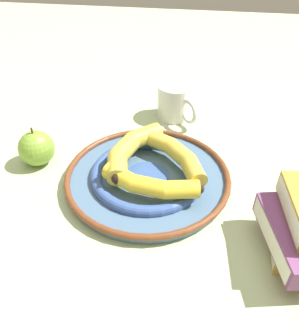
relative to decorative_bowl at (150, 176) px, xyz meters
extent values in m
plane|color=#B2C693|center=(0.02, 0.00, -0.01)|extent=(2.80, 2.80, 0.00)
cylinder|color=slate|center=(0.00, 0.00, -0.01)|extent=(0.31, 0.31, 0.01)
torus|color=#385699|center=(0.00, 0.00, 0.00)|extent=(0.22, 0.22, 0.02)
cylinder|color=#385699|center=(0.00, 0.00, 0.00)|extent=(0.08, 0.08, 0.00)
torus|color=brown|center=(0.00, 0.00, 0.00)|extent=(0.32, 0.32, 0.01)
cylinder|color=gold|center=(-0.09, -0.02, 0.03)|extent=(0.07, 0.07, 0.04)
cylinder|color=gold|center=(-0.04, -0.05, 0.03)|extent=(0.07, 0.05, 0.04)
cylinder|color=gold|center=(0.03, -0.06, 0.03)|extent=(0.07, 0.05, 0.04)
sphere|color=gold|center=(-0.07, -0.05, 0.03)|extent=(0.04, 0.04, 0.04)
sphere|color=gold|center=(-0.01, -0.06, 0.03)|extent=(0.04, 0.04, 0.04)
cone|color=#472D19|center=(-0.11, 0.00, 0.03)|extent=(0.04, 0.04, 0.03)
sphere|color=black|center=(0.06, -0.05, 0.03)|extent=(0.02, 0.02, 0.02)
cylinder|color=yellow|center=(0.05, -0.05, 0.03)|extent=(0.06, 0.07, 0.03)
cylinder|color=yellow|center=(0.07, 0.01, 0.03)|extent=(0.04, 0.06, 0.03)
cylinder|color=yellow|center=(0.06, 0.07, 0.03)|extent=(0.04, 0.06, 0.03)
sphere|color=yellow|center=(0.06, -0.02, 0.03)|extent=(0.03, 0.03, 0.03)
sphere|color=yellow|center=(0.07, 0.04, 0.03)|extent=(0.03, 0.03, 0.03)
cone|color=#472D19|center=(0.03, -0.07, 0.03)|extent=(0.04, 0.04, 0.02)
sphere|color=black|center=(0.06, 0.10, 0.03)|extent=(0.02, 0.02, 0.02)
cylinder|color=gold|center=(0.01, 0.08, 0.03)|extent=(0.07, 0.05, 0.03)
cylinder|color=gold|center=(-0.04, 0.05, 0.03)|extent=(0.07, 0.07, 0.03)
cylinder|color=gold|center=(-0.08, 0.00, 0.03)|extent=(0.06, 0.07, 0.03)
sphere|color=gold|center=(-0.02, 0.07, 0.03)|extent=(0.03, 0.03, 0.03)
sphere|color=gold|center=(-0.06, 0.03, 0.03)|extent=(0.03, 0.03, 0.03)
cone|color=#472D19|center=(0.04, 0.09, 0.03)|extent=(0.04, 0.04, 0.03)
sphere|color=black|center=(-0.09, -0.02, 0.03)|extent=(0.02, 0.02, 0.02)
cylinder|color=white|center=(-0.27, 0.02, 0.03)|extent=(0.09, 0.09, 0.09)
cylinder|color=#331C0F|center=(-0.27, 0.02, 0.06)|extent=(0.07, 0.07, 0.01)
torus|color=white|center=(-0.22, 0.06, 0.03)|extent=(0.05, 0.05, 0.06)
sphere|color=olive|center=(-0.02, -0.24, 0.02)|extent=(0.07, 0.07, 0.07)
cylinder|color=#4C3319|center=(-0.02, -0.24, 0.07)|extent=(0.00, 0.00, 0.01)
camera|label=1|loc=(0.48, 0.08, 0.41)|focal=35.00mm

